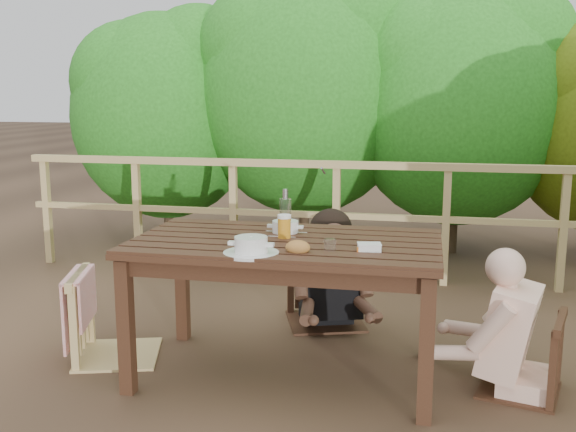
% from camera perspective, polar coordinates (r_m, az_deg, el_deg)
% --- Properties ---
extents(ground, '(60.00, 60.00, 0.00)m').
position_cam_1_polar(ground, '(3.83, -0.16, -13.51)').
color(ground, brown).
rests_on(ground, ground).
extents(table, '(1.65, 0.93, 0.77)m').
position_cam_1_polar(table, '(3.69, -0.16, -8.07)').
color(table, '#331D12').
rests_on(table, ground).
extents(chair_left, '(0.61, 0.61, 0.99)m').
position_cam_1_polar(chair_left, '(4.04, -14.73, -5.12)').
color(chair_left, tan).
rests_on(chair_left, ground).
extents(chair_far, '(0.63, 0.63, 1.01)m').
position_cam_1_polar(chair_far, '(4.48, 3.31, -3.09)').
color(chair_far, '#331D12').
rests_on(chair_far, ground).
extents(chair_right, '(0.50, 0.50, 0.83)m').
position_cam_1_polar(chair_right, '(3.68, 19.71, -8.21)').
color(chair_right, '#331D12').
rests_on(chair_right, ground).
extents(woman, '(0.67, 0.75, 1.25)m').
position_cam_1_polar(woman, '(4.48, 3.36, -1.54)').
color(woman, black).
rests_on(woman, ground).
extents(diner_right, '(0.74, 0.65, 1.26)m').
position_cam_1_polar(diner_right, '(3.63, 20.39, -4.97)').
color(diner_right, beige).
rests_on(diner_right, ground).
extents(railing, '(5.60, 0.10, 1.01)m').
position_cam_1_polar(railing, '(5.57, 4.19, -0.41)').
color(railing, tan).
rests_on(railing, ground).
extents(hedge_row, '(6.60, 1.60, 3.80)m').
position_cam_1_polar(hedge_row, '(6.63, 9.34, 13.34)').
color(hedge_row, '#24721C').
rests_on(hedge_row, ground).
extents(soup_near, '(0.28, 0.28, 0.09)m').
position_cam_1_polar(soup_near, '(3.29, -3.22, -2.60)').
color(soup_near, white).
rests_on(soup_near, table).
extents(soup_far, '(0.25, 0.25, 0.08)m').
position_cam_1_polar(soup_far, '(3.75, -0.23, -1.04)').
color(soup_far, silver).
rests_on(soup_far, table).
extents(bread_roll, '(0.13, 0.10, 0.07)m').
position_cam_1_polar(bread_roll, '(3.30, 0.85, -2.73)').
color(bread_roll, olive).
rests_on(bread_roll, table).
extents(beer_glass, '(0.07, 0.07, 0.14)m').
position_cam_1_polar(beer_glass, '(3.60, -0.32, -1.01)').
color(beer_glass, gold).
rests_on(beer_glass, table).
extents(bottle, '(0.07, 0.07, 0.27)m').
position_cam_1_polar(bottle, '(3.68, -0.23, 0.25)').
color(bottle, white).
rests_on(bottle, table).
extents(tumbler, '(0.06, 0.06, 0.07)m').
position_cam_1_polar(tumbler, '(3.34, 3.65, -2.61)').
color(tumbler, white).
rests_on(tumbler, table).
extents(butter_tub, '(0.13, 0.11, 0.05)m').
position_cam_1_polar(butter_tub, '(3.35, 7.03, -2.79)').
color(butter_tub, silver).
rests_on(butter_tub, table).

